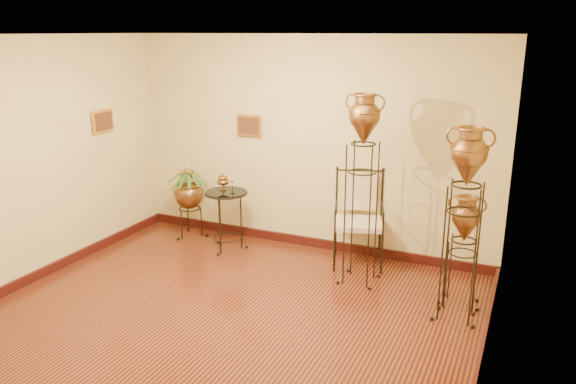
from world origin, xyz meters
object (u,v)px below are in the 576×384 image
at_px(amphora_tall, 362,188).
at_px(side_table, 227,219).
at_px(armchair, 359,220).
at_px(planter_urn, 189,191).
at_px(amphora_mid, 463,224).

bearing_deg(amphora_tall, side_table, 172.79).
bearing_deg(armchair, planter_urn, 162.18).
height_order(amphora_tall, amphora_mid, amphora_tall).
xyz_separation_m(planter_urn, side_table, (0.74, -0.23, -0.24)).
xyz_separation_m(amphora_tall, side_table, (-1.91, 0.24, -0.71)).
height_order(amphora_mid, planter_urn, amphora_mid).
xyz_separation_m(amphora_mid, side_table, (-3.07, 0.64, -0.59)).
bearing_deg(armchair, side_table, 169.59).
xyz_separation_m(amphora_tall, planter_urn, (-2.65, 0.47, -0.47)).
bearing_deg(amphora_mid, armchair, 146.66).
bearing_deg(planter_urn, amphora_tall, -10.04).
bearing_deg(side_table, amphora_mid, -11.83).
bearing_deg(armchair, amphora_tall, -88.84).
bearing_deg(side_table, armchair, 7.41).
relative_size(planter_urn, armchair, 1.01).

